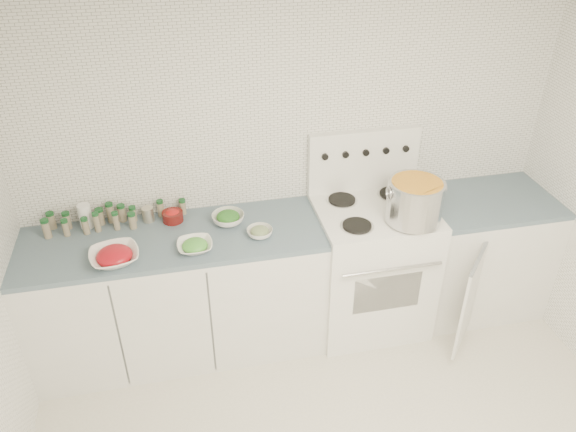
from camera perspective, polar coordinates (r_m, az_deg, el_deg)
The scene contains 13 objects.
room_walls at distance 2.27m, azimuth 8.88°, elevation -2.66°, with size 3.54×3.04×2.52m.
counter_left at distance 3.77m, azimuth -10.95°, elevation -7.75°, with size 1.85×0.62×0.90m.
stove at distance 3.93m, azimuth 8.31°, elevation -4.70°, with size 0.76×0.70×1.36m.
counter_right at distance 4.28m, azimuth 18.69°, elevation -3.58°, with size 0.89×0.92×0.90m.
stock_pot at distance 3.52m, azimuth 12.78°, elevation 1.63°, with size 0.37×0.35×0.26m.
bowl_tomato at distance 3.36m, azimuth -17.23°, elevation -3.90°, with size 0.32×0.32×0.09m.
bowl_snowpea at distance 3.35m, azimuth -9.44°, elevation -3.00°, with size 0.21×0.21×0.07m.
bowl_broccoli at distance 3.56m, azimuth -6.10°, elevation -0.18°, with size 0.26×0.26×0.08m.
bowl_zucchini at distance 3.43m, azimuth -2.89°, elevation -1.62°, with size 0.20×0.20×0.06m.
bowl_pepper at distance 3.64m, azimuth -11.64°, elevation 0.05°, with size 0.13×0.13×0.08m.
salt_canister at distance 3.70m, azimuth -19.89°, elevation -0.01°, with size 0.08×0.08×0.16m, color white.
tin_can at distance 3.67m, azimuth -14.03°, elevation 0.16°, with size 0.07×0.07×0.10m, color #B0A995.
spice_cluster at distance 3.68m, azimuth -18.27°, elevation -0.20°, with size 0.87×0.15×0.14m.
Camera 1 is at (-0.73, -1.72, 2.85)m, focal length 35.00 mm.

